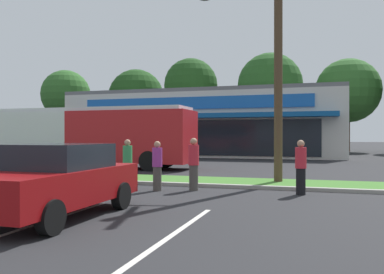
% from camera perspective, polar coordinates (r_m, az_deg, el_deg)
% --- Properties ---
extents(grass_median, '(56.00, 2.20, 0.12)m').
position_cam_1_polar(grass_median, '(16.48, -10.63, -5.71)').
color(grass_median, '#427A2D').
rests_on(grass_median, ground_plane).
extents(curb_lip, '(56.00, 0.24, 0.12)m').
position_cam_1_polar(curb_lip, '(15.41, -12.74, -6.12)').
color(curb_lip, '#99968C').
rests_on(curb_lip, ground_plane).
extents(parking_stripe_2, '(0.12, 4.80, 0.01)m').
position_cam_1_polar(parking_stripe_2, '(8.89, -20.18, -11.18)').
color(parking_stripe_2, silver).
rests_on(parking_stripe_2, ground_plane).
extents(parking_stripe_3, '(0.12, 4.80, 0.01)m').
position_cam_1_polar(parking_stripe_3, '(7.44, -2.49, -13.41)').
color(parking_stripe_3, silver).
rests_on(parking_stripe_3, ground_plane).
extents(storefront_building, '(23.31, 13.87, 5.59)m').
position_cam_1_polar(storefront_building, '(37.97, 2.70, 1.77)').
color(storefront_building, beige).
rests_on(storefront_building, ground_plane).
extents(tree_far_left, '(6.17, 6.17, 10.10)m').
position_cam_1_polar(tree_far_left, '(54.30, -17.36, 5.72)').
color(tree_far_left, '#473323').
rests_on(tree_far_left, ground_plane).
extents(tree_left, '(6.94, 6.94, 10.08)m').
position_cam_1_polar(tree_left, '(51.62, -7.86, 5.58)').
color(tree_left, '#473323').
rests_on(tree_left, ground_plane).
extents(tree_mid_left, '(6.19, 6.19, 10.69)m').
position_cam_1_polar(tree_mid_left, '(47.18, -0.18, 7.28)').
color(tree_mid_left, '#473323').
rests_on(tree_mid_left, ground_plane).
extents(tree_mid, '(7.05, 7.05, 10.80)m').
position_cam_1_polar(tree_mid, '(45.42, 10.92, 7.15)').
color(tree_mid, '#473323').
rests_on(tree_mid, ground_plane).
extents(tree_mid_right, '(6.94, 6.94, 10.12)m').
position_cam_1_polar(tree_mid_right, '(47.42, 21.11, 6.10)').
color(tree_mid_right, '#473323').
rests_on(tree_mid_right, ground_plane).
extents(utility_pole, '(3.15, 2.37, 9.59)m').
position_cam_1_polar(utility_pole, '(15.13, 11.48, 13.12)').
color(utility_pole, '#4C3826').
rests_on(utility_pole, ground_plane).
extents(city_bus, '(12.00, 2.71, 3.25)m').
position_cam_1_polar(city_bus, '(23.02, -14.49, 0.22)').
color(city_bus, '#AD191E').
rests_on(city_bus, ground_plane).
extents(car_1, '(4.52, 1.88, 1.48)m').
position_cam_1_polar(car_1, '(28.51, -9.86, -1.80)').
color(car_1, black).
rests_on(car_1, ground_plane).
extents(car_2, '(2.00, 4.35, 1.57)m').
position_cam_1_polar(car_2, '(9.20, -18.63, -5.78)').
color(car_2, maroon).
rests_on(car_2, ground_plane).
extents(pedestrian_near_bench, '(0.32, 0.32, 1.58)m').
position_cam_1_polar(pedestrian_near_bench, '(12.92, -4.92, -4.06)').
color(pedestrian_near_bench, '#47423D').
rests_on(pedestrian_near_bench, ground_plane).
extents(pedestrian_by_pole, '(0.33, 0.33, 1.62)m').
position_cam_1_polar(pedestrian_by_pole, '(12.44, 15.07, -4.13)').
color(pedestrian_by_pole, black).
rests_on(pedestrian_by_pole, ground_plane).
extents(pedestrian_mid, '(0.33, 0.33, 1.62)m').
position_cam_1_polar(pedestrian_mid, '(14.27, -9.07, -3.57)').
color(pedestrian_mid, black).
rests_on(pedestrian_mid, ground_plane).
extents(pedestrian_far, '(0.34, 0.34, 1.68)m').
position_cam_1_polar(pedestrian_far, '(12.93, 0.23, -3.84)').
color(pedestrian_far, '#47423D').
rests_on(pedestrian_far, ground_plane).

